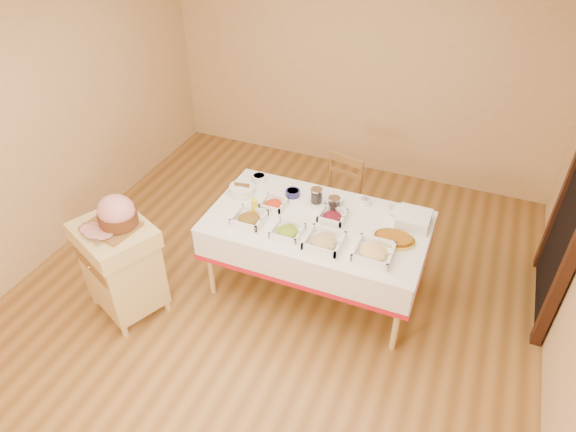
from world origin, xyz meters
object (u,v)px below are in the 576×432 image
object	(u,v)px
ham_on_board	(116,214)
mustard_bottle	(254,206)
bread_basket	(242,190)
butcher_cart	(121,264)
brass_platter	(394,239)
plate_stack	(414,219)
dining_chair	(338,199)
preserve_jar_right	(334,205)
dining_table	(317,236)
preserve_jar_left	(316,196)

from	to	relation	value
ham_on_board	mustard_bottle	xyz separation A→B (m)	(0.84, 0.70, -0.16)
bread_basket	butcher_cart	bearing A→B (deg)	-124.26
bread_basket	brass_platter	world-z (taller)	bread_basket
ham_on_board	plate_stack	bearing A→B (deg)	27.05
butcher_cart	brass_platter	size ratio (longest dim) A/B	2.68
dining_chair	plate_stack	distance (m)	1.02
butcher_cart	dining_chair	xyz separation A→B (m)	(1.34, 1.63, -0.05)
plate_stack	brass_platter	bearing A→B (deg)	-108.50
preserve_jar_right	mustard_bottle	xyz separation A→B (m)	(-0.61, -0.29, 0.02)
dining_table	ham_on_board	distance (m)	1.63
dining_table	preserve_jar_right	distance (m)	0.30
mustard_bottle	bread_basket	distance (m)	0.32
butcher_cart	plate_stack	xyz separation A→B (m)	(2.14, 1.11, 0.31)
ham_on_board	preserve_jar_right	distance (m)	1.76
brass_platter	dining_chair	bearing A→B (deg)	131.65
dining_table	bread_basket	xyz separation A→B (m)	(-0.75, 0.11, 0.20)
ham_on_board	preserve_jar_right	xyz separation A→B (m)	(1.44, 0.99, -0.17)
dining_chair	preserve_jar_left	size ratio (longest dim) A/B	6.56
dining_chair	dining_table	bearing A→B (deg)	-85.49
preserve_jar_right	preserve_jar_left	bearing A→B (deg)	160.50
ham_on_board	preserve_jar_left	bearing A→B (deg)	40.07
butcher_cart	bread_basket	size ratio (longest dim) A/B	3.85
mustard_bottle	plate_stack	xyz separation A→B (m)	(1.26, 0.37, -0.03)
dining_table	preserve_jar_right	bearing A→B (deg)	66.32
dining_table	preserve_jar_left	xyz separation A→B (m)	(-0.10, 0.25, 0.22)
dining_chair	preserve_jar_right	bearing A→B (deg)	-76.57
preserve_jar_right	plate_stack	distance (m)	0.66
dining_chair	preserve_jar_right	distance (m)	0.72
preserve_jar_left	bread_basket	distance (m)	0.66
dining_table	dining_chair	distance (m)	0.80
butcher_cart	preserve_jar_left	world-z (taller)	preserve_jar_left
preserve_jar_right	brass_platter	size ratio (longest dim) A/B	0.41
ham_on_board	bread_basket	world-z (taller)	ham_on_board
preserve_jar_left	mustard_bottle	xyz separation A→B (m)	(-0.42, -0.36, 0.02)
dining_table	dining_chair	bearing A→B (deg)	94.51
mustard_bottle	bread_basket	world-z (taller)	mustard_bottle
butcher_cart	dining_chair	bearing A→B (deg)	50.56
butcher_cart	bread_basket	xyz separation A→B (m)	(0.65, 0.96, 0.31)
ham_on_board	plate_stack	size ratio (longest dim) A/B	1.60
butcher_cart	preserve_jar_right	world-z (taller)	preserve_jar_right
mustard_bottle	preserve_jar_right	bearing A→B (deg)	25.92
preserve_jar_right	bread_basket	distance (m)	0.84
dining_table	brass_platter	distance (m)	0.67
dining_chair	brass_platter	distance (m)	1.12
ham_on_board	plate_stack	xyz separation A→B (m)	(2.10, 1.07, -0.19)
preserve_jar_left	preserve_jar_right	distance (m)	0.19
dining_table	ham_on_board	xyz separation A→B (m)	(-1.36, -0.81, 0.40)
ham_on_board	mustard_bottle	size ratio (longest dim) A/B	2.42
bread_basket	mustard_bottle	bearing A→B (deg)	-44.42
dining_table	plate_stack	distance (m)	0.81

